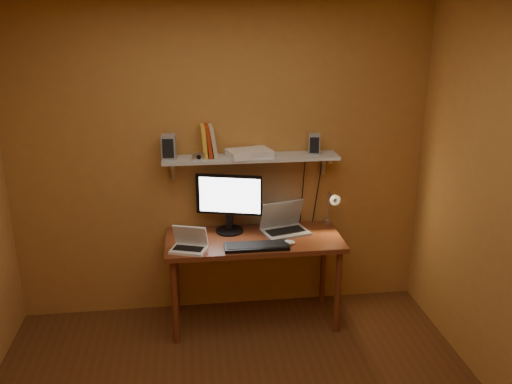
{
  "coord_description": "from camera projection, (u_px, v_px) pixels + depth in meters",
  "views": [
    {
      "loc": [
        -0.26,
        -2.67,
        2.46
      ],
      "look_at": [
        0.23,
        1.18,
        1.17
      ],
      "focal_mm": 38.0,
      "sensor_mm": 36.0,
      "label": 1
    }
  ],
  "objects": [
    {
      "name": "room",
      "position": [
        242.0,
        240.0,
        2.91
      ],
      "size": [
        3.44,
        3.24,
        2.64
      ],
      "color": "#592D16",
      "rests_on": "ground"
    },
    {
      "name": "desk",
      "position": [
        254.0,
        248.0,
        4.34
      ],
      "size": [
        1.4,
        0.6,
        0.75
      ],
      "color": "brown",
      "rests_on": "ground"
    },
    {
      "name": "wall_shelf",
      "position": [
        251.0,
        158.0,
        4.3
      ],
      "size": [
        1.4,
        0.25,
        0.21
      ],
      "color": "silver",
      "rests_on": "room"
    },
    {
      "name": "monitor",
      "position": [
        229.0,
        200.0,
        4.36
      ],
      "size": [
        0.52,
        0.28,
        0.48
      ],
      "rotation": [
        0.0,
        0.0,
        -0.27
      ],
      "color": "black",
      "rests_on": "desk"
    },
    {
      "name": "laptop",
      "position": [
        284.0,
        224.0,
        4.42
      ],
      "size": [
        0.41,
        0.34,
        0.26
      ],
      "rotation": [
        0.0,
        0.0,
        0.26
      ],
      "color": "gray",
      "rests_on": "desk"
    },
    {
      "name": "netbook",
      "position": [
        189.0,
        243.0,
        4.09
      ],
      "size": [
        0.31,
        0.26,
        0.19
      ],
      "rotation": [
        0.0,
        0.0,
        -0.33
      ],
      "color": "white",
      "rests_on": "desk"
    },
    {
      "name": "keyboard",
      "position": [
        257.0,
        246.0,
        4.13
      ],
      "size": [
        0.49,
        0.17,
        0.03
      ],
      "primitive_type": "cube",
      "rotation": [
        0.0,
        0.0,
        -0.01
      ],
      "color": "black",
      "rests_on": "desk"
    },
    {
      "name": "mouse",
      "position": [
        289.0,
        242.0,
        4.19
      ],
      "size": [
        0.11,
        0.09,
        0.03
      ],
      "primitive_type": "ellipsoid",
      "rotation": [
        0.0,
        0.0,
        -0.3
      ],
      "color": "white",
      "rests_on": "desk"
    },
    {
      "name": "desk_lamp",
      "position": [
        332.0,
        205.0,
        4.45
      ],
      "size": [
        0.09,
        0.23,
        0.38
      ],
      "color": "silver",
      "rests_on": "desk"
    },
    {
      "name": "speaker_left",
      "position": [
        169.0,
        147.0,
        4.19
      ],
      "size": [
        0.12,
        0.12,
        0.19
      ],
      "primitive_type": "cube",
      "rotation": [
        0.0,
        0.0,
        -0.1
      ],
      "color": "gray",
      "rests_on": "wall_shelf"
    },
    {
      "name": "speaker_right",
      "position": [
        314.0,
        144.0,
        4.34
      ],
      "size": [
        0.11,
        0.11,
        0.16
      ],
      "primitive_type": "cube",
      "rotation": [
        0.0,
        0.0,
        -0.22
      ],
      "color": "gray",
      "rests_on": "wall_shelf"
    },
    {
      "name": "books",
      "position": [
        208.0,
        141.0,
        4.24
      ],
      "size": [
        0.14,
        0.17,
        0.25
      ],
      "color": "gold",
      "rests_on": "wall_shelf"
    },
    {
      "name": "shelf_camera",
      "position": [
        198.0,
        156.0,
        4.18
      ],
      "size": [
        0.1,
        0.05,
        0.06
      ],
      "color": "silver",
      "rests_on": "wall_shelf"
    },
    {
      "name": "router",
      "position": [
        249.0,
        153.0,
        4.28
      ],
      "size": [
        0.38,
        0.3,
        0.06
      ],
      "primitive_type": "cube",
      "rotation": [
        0.0,
        0.0,
        0.25
      ],
      "color": "white",
      "rests_on": "wall_shelf"
    }
  ]
}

